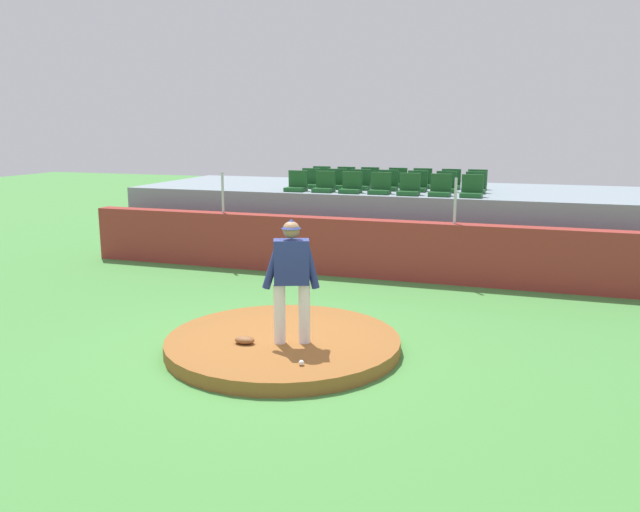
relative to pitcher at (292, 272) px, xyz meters
The scene contains 30 objects.
ground_plane 1.29m from the pitcher, 138.95° to the left, with size 60.00×60.00×0.00m, color #488D40.
pitchers_mound 1.19m from the pitcher, 138.95° to the left, with size 3.51×3.51×0.20m, color #925A29.
pitcher is the anchor object (origin of this frame).
baseball 1.37m from the pitcher, 61.50° to the right, with size 0.07×0.07×0.07m, color white.
fielding_glove 1.22m from the pitcher, 157.84° to the right, with size 0.30×0.20×0.11m, color brown.
brick_barrier 5.24m from the pitcher, 92.44° to the left, with size 13.76×0.40×1.29m, color maroon.
fence_post_left 6.42m from the pitcher, 125.56° to the left, with size 0.06×0.06×0.96m, color silver.
fence_post_right 5.49m from the pitcher, 72.18° to the left, with size 0.06×0.06×0.96m, color silver.
bleacher_platform 8.19m from the pitcher, 91.55° to the left, with size 13.31×4.44×1.73m, color gray.
stadium_chair_0 6.92m from the pitcher, 109.84° to the left, with size 0.48×0.44×0.50m.
stadium_chair_1 6.74m from the pitcher, 104.05° to the left, with size 0.48×0.44×0.50m.
stadium_chair_2 6.60m from the pitcher, 98.29° to the left, with size 0.48×0.44×0.50m.
stadium_chair_3 6.54m from the pitcher, 92.09° to the left, with size 0.48×0.44×0.50m.
stadium_chair_4 6.51m from the pitcher, 85.91° to the left, with size 0.48×0.44×0.50m.
stadium_chair_5 6.63m from the pitcher, 79.70° to the left, with size 0.48×0.44×0.50m.
stadium_chair_6 6.77m from the pitcher, 73.76° to the left, with size 0.48×0.44×0.50m.
stadium_chair_7 7.77m from the pitcher, 107.34° to the left, with size 0.48×0.44×0.50m.
stadium_chair_8 7.56m from the pitcher, 102.25° to the left, with size 0.48×0.44×0.50m.
stadium_chair_9 7.46m from the pitcher, 97.35° to the left, with size 0.48×0.44×0.50m.
stadium_chair_10 7.43m from the pitcher, 91.94° to the left, with size 0.48×0.44×0.50m.
stadium_chair_11 7.42m from the pitcher, 86.25° to the left, with size 0.48×0.44×0.50m.
stadium_chair_12 7.52m from the pitcher, 80.94° to the left, with size 0.48×0.44×0.50m.
stadium_chair_13 7.67m from the pitcher, 75.72° to the left, with size 0.48×0.44×0.50m.
stadium_chair_14 8.59m from the pitcher, 105.61° to the left, with size 0.48×0.44×0.50m.
stadium_chair_15 8.44m from the pitcher, 101.02° to the left, with size 0.48×0.44×0.50m.
stadium_chair_16 8.35m from the pitcher, 96.56° to the left, with size 0.48×0.44×0.50m.
stadium_chair_17 8.32m from the pitcher, 91.37° to the left, with size 0.48×0.44×0.50m.
stadium_chair_18 8.32m from the pitcher, 86.87° to the left, with size 0.48×0.44×0.50m.
stadium_chair_19 8.37m from the pitcher, 81.78° to the left, with size 0.48×0.44×0.50m.
stadium_chair_20 8.50m from the pitcher, 77.40° to the left, with size 0.48×0.44×0.50m.
Camera 1 is at (3.41, -8.47, 3.30)m, focal length 35.79 mm.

